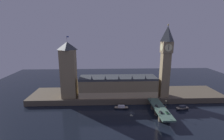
{
  "coord_description": "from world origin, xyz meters",
  "views": [
    {
      "loc": [
        -24.46,
        -141.81,
        74.35
      ],
      "look_at": [
        -17.88,
        20.0,
        37.8
      ],
      "focal_mm": 26.0,
      "sensor_mm": 36.0,
      "label": 1
    }
  ],
  "objects": [
    {
      "name": "ground_plane",
      "position": [
        0.0,
        0.0,
        0.0
      ],
      "size": [
        400.0,
        400.0,
        0.0
      ],
      "primitive_type": "plane",
      "color": "black"
    },
    {
      "name": "embankment",
      "position": [
        0.0,
        39.0,
        3.08
      ],
      "size": [
        220.0,
        42.0,
        6.16
      ],
      "color": "brown",
      "rests_on": "ground_plane"
    },
    {
      "name": "boat_upstream",
      "position": [
        -8.97,
        8.93,
        1.34
      ],
      "size": [
        15.25,
        5.9,
        3.67
      ],
      "color": "#28282D",
      "rests_on": "ground_plane"
    },
    {
      "name": "pedestrian_far_rail",
      "position": [
        20.92,
        10.36,
        8.1
      ],
      "size": [
        0.38,
        0.38,
        1.84
      ],
      "color": "black",
      "rests_on": "bridge"
    },
    {
      "name": "victoria_tower",
      "position": [
        -64.14,
        29.17,
        36.23
      ],
      "size": [
        15.64,
        15.64,
        65.85
      ],
      "color": "#8E7A56",
      "rests_on": "embankment"
    },
    {
      "name": "pedestrian_near_rail",
      "position": [
        20.92,
        -16.36,
        8.11
      ],
      "size": [
        0.38,
        0.38,
        1.87
      ],
      "color": "black",
      "rests_on": "bridge"
    },
    {
      "name": "car_southbound_lead",
      "position": [
        28.17,
        -15.46,
        7.73
      ],
      "size": [
        1.9,
        4.6,
        1.31
      ],
      "color": "#235633",
      "rests_on": "bridge"
    },
    {
      "name": "street_lamp_near",
      "position": [
        20.52,
        -19.72,
        10.82
      ],
      "size": [
        1.34,
        0.6,
        5.92
      ],
      "color": "#2D3333",
      "rests_on": "bridge"
    },
    {
      "name": "parliament_hall",
      "position": [
        -10.7,
        32.3,
        16.65
      ],
      "size": [
        85.22,
        23.95,
        25.24
      ],
      "color": "#8E7A56",
      "rests_on": "embankment"
    },
    {
      "name": "clock_tower",
      "position": [
        39.54,
        25.97,
        47.27
      ],
      "size": [
        11.05,
        11.16,
        77.51
      ],
      "color": "#8E7A56",
      "rests_on": "embankment"
    },
    {
      "name": "street_lamp_mid",
      "position": [
        30.99,
        -5.0,
        11.67
      ],
      "size": [
        1.34,
        0.6,
        7.29
      ],
      "color": "#2D3333",
      "rests_on": "bridge"
    },
    {
      "name": "street_lamp_far",
      "position": [
        20.52,
        9.72,
        10.89
      ],
      "size": [
        1.34,
        0.6,
        6.02
      ],
      "color": "#2D3333",
      "rests_on": "bridge"
    },
    {
      "name": "car_northbound_lead",
      "position": [
        23.33,
        -2.18,
        7.82
      ],
      "size": [
        1.98,
        4.02,
        1.51
      ],
      "color": "black",
      "rests_on": "bridge"
    },
    {
      "name": "pedestrian_mid_walk",
      "position": [
        30.59,
        -6.15,
        8.08
      ],
      "size": [
        0.38,
        0.38,
        1.81
      ],
      "color": "black",
      "rests_on": "bridge"
    },
    {
      "name": "bridge",
      "position": [
        25.75,
        -5.0,
        4.92
      ],
      "size": [
        11.0,
        46.0,
        7.11
      ],
      "color": "#476656",
      "rests_on": "ground_plane"
    },
    {
      "name": "car_northbound_trail",
      "position": [
        23.33,
        -14.9,
        7.73
      ],
      "size": [
        1.85,
        4.24,
        1.32
      ],
      "color": "black",
      "rests_on": "bridge"
    },
    {
      "name": "boat_downstream",
      "position": [
        51.99,
        4.79,
        1.54
      ],
      "size": [
        14.31,
        6.82,
        4.21
      ],
      "color": "#28282D",
      "rests_on": "ground_plane"
    }
  ]
}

